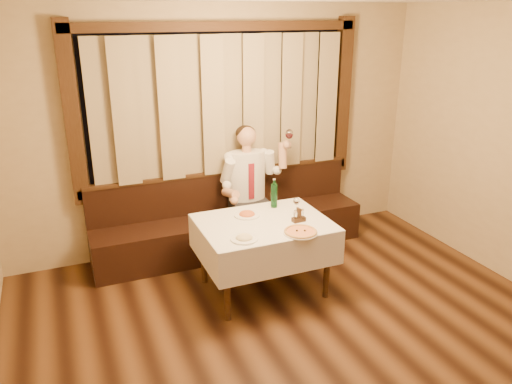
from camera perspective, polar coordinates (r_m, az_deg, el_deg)
name	(u,v)px	position (r m, az deg, el deg)	size (l,w,h in m)	color
room	(300,170)	(4.03, 5.06, 2.51)	(5.01, 6.01, 2.81)	black
banquette	(230,225)	(5.96, -3.04, -3.74)	(3.20, 0.61, 0.94)	black
dining_table	(264,231)	(4.95, 0.89, -4.54)	(1.27, 0.97, 0.76)	black
pizza	(301,232)	(4.67, 5.12, -4.56)	(0.32, 0.32, 0.03)	white
pasta_red	(247,212)	(5.03, -1.04, -2.36)	(0.26, 0.26, 0.09)	white
pasta_cream	(244,236)	(4.52, -1.36, -5.06)	(0.25, 0.25, 0.09)	white
green_bottle	(274,195)	(5.22, 2.08, -0.36)	(0.07, 0.07, 0.31)	#115223
table_wine_glass	(296,202)	(5.07, 4.64, -1.12)	(0.07, 0.07, 0.17)	white
cruet_caddy	(299,217)	(4.91, 4.91, -2.83)	(0.14, 0.08, 0.14)	black
seated_man	(250,181)	(5.75, -0.69, 1.24)	(0.84, 0.62, 1.49)	black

